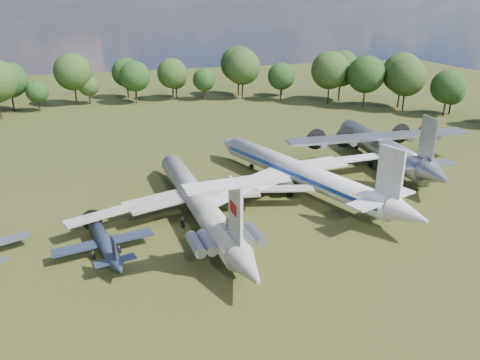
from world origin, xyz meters
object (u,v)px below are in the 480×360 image
object	(u,v)px
an12_transport	(381,151)
person_on_il62	(227,223)
tu104_jet	(299,176)
il62_airliner	(198,205)
small_prop_west	(105,246)

from	to	relation	value
an12_transport	person_on_il62	bearing A→B (deg)	-141.09
tu104_jet	person_on_il62	bearing A→B (deg)	-152.06
an12_transport	person_on_il62	size ratio (longest dim) A/B	24.94
il62_airliner	an12_transport	xyz separation A→B (m)	(38.63, 12.93, 0.38)
tu104_jet	an12_transport	bearing A→B (deg)	1.25
il62_airliner	tu104_jet	bearing A→B (deg)	14.54
il62_airliner	tu104_jet	distance (m)	19.20
il62_airliner	small_prop_west	bearing A→B (deg)	-157.38
an12_transport	small_prop_west	bearing A→B (deg)	-154.99
il62_airliner	an12_transport	size ratio (longest dim) A/B	1.15
an12_transport	person_on_il62	world-z (taller)	person_on_il62
small_prop_west	tu104_jet	bearing A→B (deg)	10.12
il62_airliner	an12_transport	distance (m)	40.74
an12_transport	tu104_jet	bearing A→B (deg)	-155.62
il62_airliner	small_prop_west	world-z (taller)	il62_airliner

